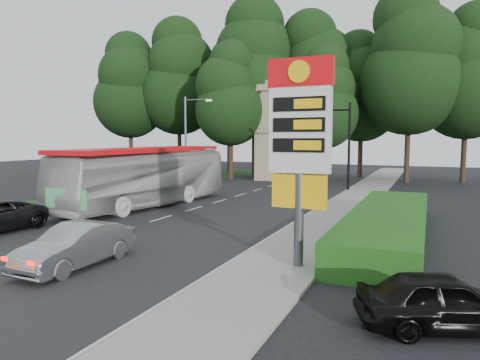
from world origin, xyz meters
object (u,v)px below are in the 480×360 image
at_px(transit_bus, 146,177).
at_px(sedan_silver, 76,246).
at_px(gas_station_pylon, 300,134).
at_px(monument, 270,130).
at_px(parked_car_black, 445,301).
at_px(traffic_signal_mast, 333,134).
at_px(streetlight_signs, 188,137).

xyz_separation_m(transit_bus, sedan_silver, (5.58, -11.49, -1.13)).
bearing_deg(transit_bus, gas_station_pylon, -29.74).
bearing_deg(monument, parked_car_black, -63.46).
height_order(monument, parked_car_black, monument).
distance_m(monument, sedan_silver, 31.41).
bearing_deg(traffic_signal_mast, transit_bus, -123.97).
relative_size(traffic_signal_mast, parked_car_black, 1.85).
relative_size(streetlight_signs, parked_car_black, 2.05).
bearing_deg(traffic_signal_mast, gas_station_pylon, -80.91).
distance_m(gas_station_pylon, streetlight_signs, 25.74).
height_order(traffic_signal_mast, monument, monument).
bearing_deg(parked_car_black, traffic_signal_mast, -4.59).
distance_m(traffic_signal_mast, streetlight_signs, 12.83).
distance_m(gas_station_pylon, sedan_silver, 8.33).
height_order(transit_bus, parked_car_black, transit_bus).
relative_size(transit_bus, parked_car_black, 3.43).
height_order(traffic_signal_mast, sedan_silver, traffic_signal_mast).
distance_m(gas_station_pylon, parked_car_black, 6.48).
xyz_separation_m(monument, parked_car_black, (15.50, -31.03, -4.44)).
bearing_deg(gas_station_pylon, monument, 111.80).
distance_m(monument, transit_bus, 19.63).
height_order(streetlight_signs, monument, monument).
bearing_deg(streetlight_signs, traffic_signal_mast, 8.92).
bearing_deg(sedan_silver, streetlight_signs, 112.07).
xyz_separation_m(transit_bus, parked_car_black, (16.79, -11.71, -1.20)).
xyz_separation_m(traffic_signal_mast, monument, (-7.68, 6.00, 0.43)).
height_order(streetlight_signs, transit_bus, streetlight_signs).
xyz_separation_m(gas_station_pylon, transit_bus, (-12.49, 8.69, -2.59)).
distance_m(streetlight_signs, sedan_silver, 24.91).
bearing_deg(traffic_signal_mast, monument, 142.00).
bearing_deg(gas_station_pylon, transit_bus, 145.17).
relative_size(monument, transit_bus, 0.75).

